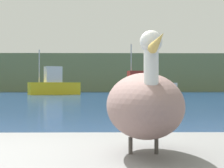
{
  "coord_description": "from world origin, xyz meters",
  "views": [
    {
      "loc": [
        1.01,
        -2.46,
        1.08
      ],
      "look_at": [
        1.26,
        13.11,
        1.13
      ],
      "focal_mm": 60.07,
      "sensor_mm": 36.0,
      "label": 1
    }
  ],
  "objects_px": {
    "pelican": "(144,105)",
    "fishing_boat_yellow": "(54,85)",
    "mooring_buoy": "(161,106)",
    "fishing_boat_white": "(146,86)"
  },
  "relations": [
    {
      "from": "fishing_boat_yellow",
      "to": "mooring_buoy",
      "type": "relative_size",
      "value": 7.77
    },
    {
      "from": "fishing_boat_white",
      "to": "mooring_buoy",
      "type": "height_order",
      "value": "fishing_boat_white"
    },
    {
      "from": "pelican",
      "to": "mooring_buoy",
      "type": "height_order",
      "value": "pelican"
    },
    {
      "from": "mooring_buoy",
      "to": "fishing_boat_white",
      "type": "bearing_deg",
      "value": 84.89
    },
    {
      "from": "fishing_boat_yellow",
      "to": "pelican",
      "type": "bearing_deg",
      "value": 76.29
    },
    {
      "from": "fishing_boat_white",
      "to": "pelican",
      "type": "bearing_deg",
      "value": 72.68
    },
    {
      "from": "fishing_boat_white",
      "to": "mooring_buoy",
      "type": "bearing_deg",
      "value": 73.63
    },
    {
      "from": "pelican",
      "to": "fishing_boat_yellow",
      "type": "bearing_deg",
      "value": -171.62
    },
    {
      "from": "fishing_boat_yellow",
      "to": "fishing_boat_white",
      "type": "xyz_separation_m",
      "value": [
        10.48,
        0.8,
        -0.13
      ]
    },
    {
      "from": "fishing_boat_white",
      "to": "fishing_boat_yellow",
      "type": "bearing_deg",
      "value": -6.9
    }
  ]
}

